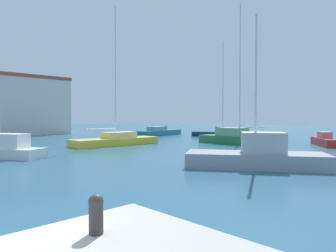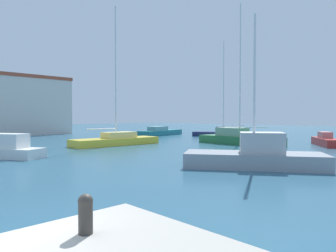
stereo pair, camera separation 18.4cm
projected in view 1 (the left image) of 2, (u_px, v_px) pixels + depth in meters
water at (104, 144)px, 29.68m from camera, size 160.00×160.00×0.00m
mooring_bollard at (96, 212)px, 4.55m from camera, size 0.22×0.22×0.59m
sailboat_navy_behind_lamppost at (224, 132)px, 41.98m from camera, size 5.80×8.40×12.86m
sailboat_white_center_channel at (2, 149)px, 20.09m from camera, size 4.43×6.22×6.95m
motorboat_red_distant_east at (326, 141)px, 28.51m from camera, size 5.03×4.07×1.26m
sailboat_yellow_near_pier at (116, 140)px, 29.04m from camera, size 8.59×2.55×12.92m
motorboat_teal_mid_harbor at (160, 132)px, 44.41m from camera, size 8.70×4.10×1.30m
sailboat_grey_outer_mooring at (257, 156)px, 16.13m from camera, size 6.04×7.24×7.94m
sailboat_green_inner_mooring at (238, 138)px, 29.94m from camera, size 2.65×8.52×13.43m
harbor_office at (27, 105)px, 46.94m from camera, size 11.08×6.78×8.75m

